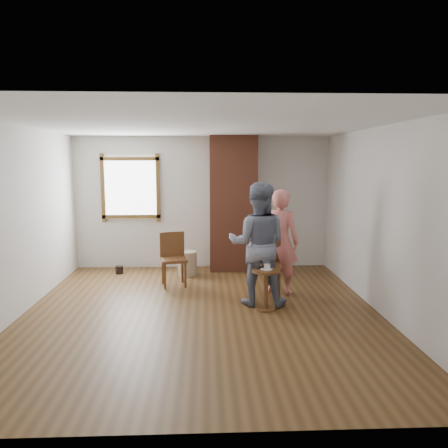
{
  "coord_description": "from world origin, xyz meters",
  "views": [
    {
      "loc": [
        0.06,
        -5.91,
        2.12
      ],
      "look_at": [
        0.35,
        0.8,
        1.15
      ],
      "focal_mm": 35.0,
      "sensor_mm": 36.0,
      "label": 1
    }
  ],
  "objects_px": {
    "stoneware_crock": "(187,263)",
    "dining_chair_left": "(173,256)",
    "dining_chair_right": "(266,261)",
    "person_pink": "(280,241)",
    "man": "(258,244)",
    "side_table": "(266,283)"
  },
  "relations": [
    {
      "from": "stoneware_crock",
      "to": "dining_chair_left",
      "type": "height_order",
      "value": "dining_chair_left"
    },
    {
      "from": "dining_chair_right",
      "to": "person_pink",
      "type": "relative_size",
      "value": 0.6
    },
    {
      "from": "dining_chair_right",
      "to": "man",
      "type": "distance_m",
      "value": 0.48
    },
    {
      "from": "side_table",
      "to": "person_pink",
      "type": "relative_size",
      "value": 0.36
    },
    {
      "from": "stoneware_crock",
      "to": "dining_chair_right",
      "type": "bearing_deg",
      "value": -47.63
    },
    {
      "from": "stoneware_crock",
      "to": "person_pink",
      "type": "bearing_deg",
      "value": -37.32
    },
    {
      "from": "side_table",
      "to": "man",
      "type": "xyz_separation_m",
      "value": [
        -0.09,
        0.3,
        0.51
      ]
    },
    {
      "from": "dining_chair_right",
      "to": "man",
      "type": "height_order",
      "value": "man"
    },
    {
      "from": "dining_chair_right",
      "to": "side_table",
      "type": "relative_size",
      "value": 1.7
    },
    {
      "from": "stoneware_crock",
      "to": "dining_chair_left",
      "type": "bearing_deg",
      "value": -109.02
    },
    {
      "from": "dining_chair_right",
      "to": "person_pink",
      "type": "bearing_deg",
      "value": 46.46
    },
    {
      "from": "dining_chair_left",
      "to": "man",
      "type": "xyz_separation_m",
      "value": [
        1.33,
        -1.08,
        0.4
      ]
    },
    {
      "from": "stoneware_crock",
      "to": "dining_chair_right",
      "type": "distance_m",
      "value": 1.92
    },
    {
      "from": "dining_chair_left",
      "to": "person_pink",
      "type": "bearing_deg",
      "value": -28.43
    },
    {
      "from": "dining_chair_right",
      "to": "side_table",
      "type": "distance_m",
      "value": 0.63
    },
    {
      "from": "man",
      "to": "person_pink",
      "type": "bearing_deg",
      "value": -118.55
    },
    {
      "from": "side_table",
      "to": "man",
      "type": "relative_size",
      "value": 0.33
    },
    {
      "from": "man",
      "to": "person_pink",
      "type": "height_order",
      "value": "man"
    },
    {
      "from": "dining_chair_right",
      "to": "person_pink",
      "type": "distance_m",
      "value": 0.44
    },
    {
      "from": "dining_chair_right",
      "to": "side_table",
      "type": "bearing_deg",
      "value": -91.52
    },
    {
      "from": "side_table",
      "to": "person_pink",
      "type": "bearing_deg",
      "value": 68.21
    },
    {
      "from": "stoneware_crock",
      "to": "man",
      "type": "height_order",
      "value": "man"
    }
  ]
}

